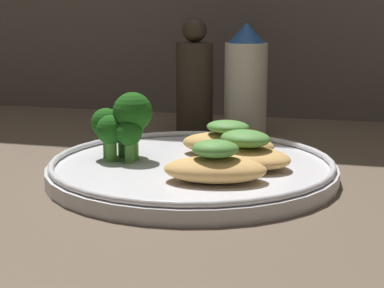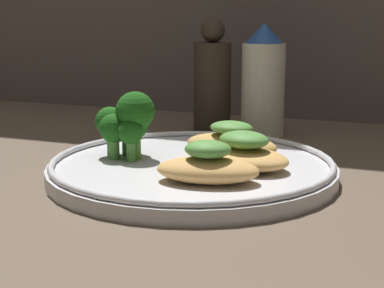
{
  "view_description": "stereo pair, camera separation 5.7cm",
  "coord_description": "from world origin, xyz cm",
  "px_view_note": "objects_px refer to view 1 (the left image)",
  "views": [
    {
      "loc": [
        14.6,
        -54.26,
        15.81
      ],
      "look_at": [
        0.0,
        0.0,
        3.4
      ],
      "focal_mm": 55.0,
      "sensor_mm": 36.0,
      "label": 1
    },
    {
      "loc": [
        20.07,
        -52.48,
        15.81
      ],
      "look_at": [
        0.0,
        0.0,
        3.4
      ],
      "focal_mm": 55.0,
      "sensor_mm": 36.0,
      "label": 2
    }
  ],
  "objects_px": {
    "plate": "(192,168)",
    "broccoli_bunch": "(124,124)",
    "pepper_grinder": "(195,82)",
    "sauce_bottle": "(246,81)"
  },
  "relations": [
    {
      "from": "plate",
      "to": "broccoli_bunch",
      "type": "bearing_deg",
      "value": 177.9
    },
    {
      "from": "plate",
      "to": "broccoli_bunch",
      "type": "xyz_separation_m",
      "value": [
        -0.07,
        0.0,
        0.04
      ]
    },
    {
      "from": "broccoli_bunch",
      "to": "sauce_bottle",
      "type": "bearing_deg",
      "value": 69.84
    },
    {
      "from": "broccoli_bunch",
      "to": "sauce_bottle",
      "type": "relative_size",
      "value": 0.47
    },
    {
      "from": "broccoli_bunch",
      "to": "pepper_grinder",
      "type": "relative_size",
      "value": 0.45
    },
    {
      "from": "plate",
      "to": "sauce_bottle",
      "type": "bearing_deg",
      "value": 87.06
    },
    {
      "from": "plate",
      "to": "sauce_bottle",
      "type": "distance_m",
      "value": 0.24
    },
    {
      "from": "broccoli_bunch",
      "to": "pepper_grinder",
      "type": "distance_m",
      "value": 0.23
    },
    {
      "from": "plate",
      "to": "sauce_bottle",
      "type": "relative_size",
      "value": 1.92
    },
    {
      "from": "broccoli_bunch",
      "to": "pepper_grinder",
      "type": "xyz_separation_m",
      "value": [
        0.01,
        0.23,
        0.02
      ]
    }
  ]
}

